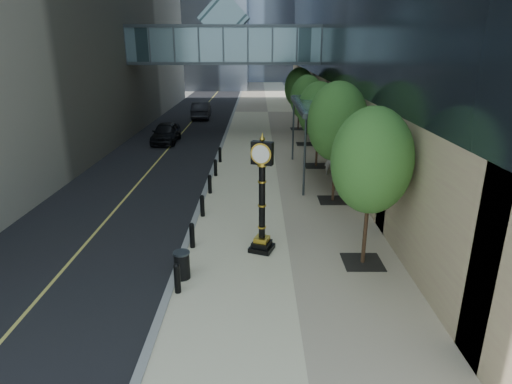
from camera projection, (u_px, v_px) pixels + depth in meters
ground at (264, 313)px, 12.59m from camera, size 320.00×320.00×0.00m
road at (200, 112)px, 50.45m from camera, size 8.00×180.00×0.02m
sidewalk at (268, 112)px, 50.41m from camera, size 8.00×180.00×0.06m
curb at (234, 112)px, 50.42m from camera, size 0.25×180.00×0.07m
skywalk at (225, 42)px, 36.58m from camera, size 17.00×4.20×5.80m
entrance_canopy at (322, 106)px, 24.46m from camera, size 3.00×8.00×4.38m
bollard_row at (206, 195)px, 20.95m from camera, size 0.20×16.20×0.90m
street_trees at (320, 109)px, 26.06m from camera, size 2.86×28.71×5.88m
street_clock at (262, 203)px, 15.69m from camera, size 1.06×1.06×4.40m
trash_bin at (182, 266)px, 14.22m from camera, size 0.61×0.61×0.90m
pedestrian at (330, 160)px, 25.56m from camera, size 0.71×0.53×1.78m
car_near at (166, 133)px, 34.35m from camera, size 1.92×4.70×1.60m
car_far at (201, 110)px, 46.03m from camera, size 2.03×5.27×1.71m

